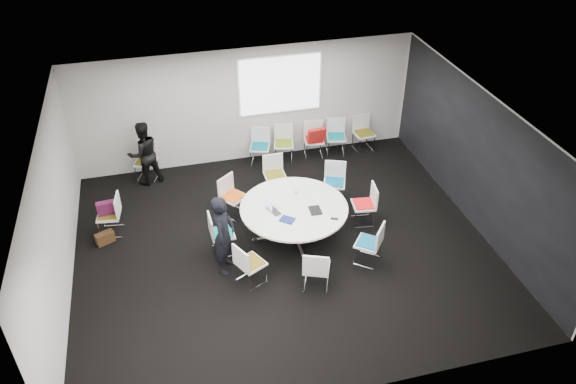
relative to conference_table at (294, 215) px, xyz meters
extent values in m
cube|color=black|center=(-0.28, -0.25, -0.55)|extent=(8.00, 7.00, 0.04)
cube|color=white|center=(-0.28, -0.25, 2.29)|extent=(8.00, 7.00, 0.04)
cube|color=#BCB7B1|center=(-0.28, 3.27, 0.87)|extent=(8.00, 0.04, 2.80)
cube|color=#BCB7B1|center=(-0.28, -3.77, 0.87)|extent=(8.00, 0.04, 2.80)
cube|color=#BCB7B1|center=(-4.30, -0.25, 0.87)|extent=(0.04, 7.00, 2.80)
cube|color=#BCB7B1|center=(3.74, -0.25, 0.87)|extent=(0.04, 7.00, 2.80)
cube|color=black|center=(3.71, -0.25, 0.87)|extent=(0.01, 6.94, 2.74)
cube|color=silver|center=(0.00, 0.00, -0.49)|extent=(0.90, 0.90, 0.08)
cylinder|color=silver|center=(0.00, 0.00, -0.16)|extent=(0.10, 0.10, 0.65)
cylinder|color=white|center=(0.00, 0.00, 0.18)|extent=(2.12, 2.12, 0.04)
cube|color=white|center=(0.52, 3.21, 1.32)|extent=(1.90, 0.03, 1.35)
cube|color=silver|center=(1.50, 0.09, -0.32)|extent=(0.47, 0.47, 0.42)
cube|color=white|center=(1.50, 0.09, -0.09)|extent=(0.49, 0.51, 0.04)
cube|color=red|center=(1.50, 0.09, -0.06)|extent=(0.43, 0.44, 0.03)
cube|color=white|center=(1.71, 0.06, 0.14)|extent=(0.09, 0.46, 0.42)
cube|color=silver|center=(1.17, 0.99, -0.32)|extent=(0.54, 0.54, 0.42)
cube|color=white|center=(1.17, 0.99, -0.09)|extent=(0.59, 0.58, 0.04)
cube|color=#0C5D86|center=(1.17, 0.99, -0.06)|extent=(0.51, 0.50, 0.03)
cube|color=white|center=(1.25, 1.19, 0.14)|extent=(0.44, 0.20, 0.42)
cube|color=silver|center=(0.00, 1.59, -0.32)|extent=(0.42, 0.42, 0.42)
cube|color=white|center=(0.00, 1.59, -0.09)|extent=(0.46, 0.44, 0.04)
cube|color=olive|center=(0.00, 1.59, -0.06)|extent=(0.40, 0.38, 0.03)
cube|color=white|center=(-0.01, 1.80, 0.14)|extent=(0.46, 0.04, 0.42)
cube|color=silver|center=(-1.03, 1.02, -0.32)|extent=(0.59, 0.59, 0.42)
cube|color=white|center=(-1.03, 1.02, -0.09)|extent=(0.63, 0.63, 0.04)
cube|color=#DC5A12|center=(-1.03, 1.02, -0.06)|extent=(0.55, 0.55, 0.03)
cube|color=white|center=(-1.16, 1.19, 0.14)|extent=(0.38, 0.31, 0.42)
cube|color=silver|center=(-1.45, -0.11, -0.32)|extent=(0.44, 0.44, 0.42)
cube|color=white|center=(-1.45, -0.11, -0.09)|extent=(0.46, 0.48, 0.04)
cube|color=#0A8377|center=(-1.45, -0.11, -0.06)|extent=(0.40, 0.41, 0.03)
cube|color=white|center=(-1.66, -0.12, 0.14)|extent=(0.05, 0.46, 0.42)
cube|color=silver|center=(-1.09, -1.07, -0.32)|extent=(0.57, 0.57, 0.42)
cube|color=white|center=(-1.09, -1.07, -0.09)|extent=(0.60, 0.61, 0.04)
cube|color=brown|center=(-1.09, -1.07, -0.06)|extent=(0.52, 0.53, 0.03)
cube|color=white|center=(-1.27, -1.17, 0.14)|extent=(0.24, 0.42, 0.42)
cube|color=silver|center=(0.02, -1.47, -0.32)|extent=(0.55, 0.55, 0.42)
cube|color=white|center=(0.02, -1.47, -0.09)|extent=(0.59, 0.58, 0.04)
cube|color=red|center=(0.02, -1.47, -0.06)|extent=(0.51, 0.50, 0.03)
cube|color=white|center=(-0.06, -1.67, 0.14)|extent=(0.44, 0.21, 0.42)
cube|color=silver|center=(1.16, -1.07, -0.32)|extent=(0.59, 0.59, 0.42)
cube|color=white|center=(1.16, -1.07, -0.09)|extent=(0.63, 0.63, 0.04)
cube|color=#0B5D89|center=(1.16, -1.07, -0.06)|extent=(0.55, 0.55, 0.03)
cube|color=white|center=(1.32, -1.21, 0.14)|extent=(0.32, 0.38, 0.42)
cube|color=silver|center=(-0.07, 2.90, -0.32)|extent=(0.53, 0.53, 0.42)
cube|color=white|center=(-0.07, 2.90, -0.09)|extent=(0.58, 0.56, 0.04)
cube|color=#096A7A|center=(-0.07, 2.90, -0.06)|extent=(0.50, 0.49, 0.03)
cube|color=white|center=(0.00, 3.10, 0.14)|extent=(0.45, 0.18, 0.42)
cube|color=silver|center=(0.52, 2.90, -0.32)|extent=(0.50, 0.50, 0.42)
cube|color=white|center=(0.52, 2.90, -0.09)|extent=(0.55, 0.53, 0.04)
cube|color=olive|center=(0.52, 2.90, -0.06)|extent=(0.48, 0.46, 0.03)
cube|color=white|center=(0.57, 3.10, 0.14)|extent=(0.46, 0.14, 0.42)
cube|color=silver|center=(1.28, 2.90, -0.32)|extent=(0.48, 0.48, 0.42)
cube|color=white|center=(1.28, 2.90, -0.09)|extent=(0.52, 0.50, 0.04)
cube|color=red|center=(1.28, 2.90, -0.06)|extent=(0.45, 0.44, 0.03)
cube|color=white|center=(1.31, 3.10, 0.14)|extent=(0.46, 0.11, 0.42)
cube|color=silver|center=(1.85, 2.90, -0.32)|extent=(0.50, 0.50, 0.42)
cube|color=white|center=(1.85, 2.90, -0.09)|extent=(0.55, 0.53, 0.04)
cube|color=#0C8187|center=(1.85, 2.90, -0.06)|extent=(0.48, 0.46, 0.03)
cube|color=white|center=(1.90, 3.10, 0.14)|extent=(0.46, 0.14, 0.42)
cube|color=silver|center=(2.58, 2.90, -0.32)|extent=(0.46, 0.46, 0.42)
cube|color=white|center=(2.58, 2.90, -0.09)|extent=(0.50, 0.48, 0.04)
cube|color=brown|center=(2.58, 2.90, -0.06)|extent=(0.43, 0.41, 0.03)
cube|color=white|center=(2.56, 3.11, 0.14)|extent=(0.46, 0.08, 0.42)
cube|color=silver|center=(-3.56, 1.04, -0.32)|extent=(0.47, 0.47, 0.42)
cube|color=white|center=(-3.56, 1.04, -0.09)|extent=(0.50, 0.52, 0.04)
cube|color=olive|center=(-3.56, 1.04, -0.06)|extent=(0.43, 0.45, 0.03)
cube|color=white|center=(-3.35, 1.01, 0.14)|extent=(0.10, 0.46, 0.42)
cube|color=silver|center=(-2.75, 2.90, -0.32)|extent=(0.54, 0.54, 0.42)
cube|color=white|center=(-2.75, 2.90, -0.09)|extent=(0.58, 0.57, 0.04)
cube|color=brown|center=(-2.75, 2.90, -0.06)|extent=(0.51, 0.50, 0.03)
cube|color=white|center=(-2.68, 3.09, 0.14)|extent=(0.44, 0.19, 0.42)
imported|color=black|center=(-1.48, -0.61, 0.28)|extent=(0.60, 0.70, 1.62)
imported|color=black|center=(-2.75, 2.75, 0.23)|extent=(0.88, 0.78, 1.52)
imported|color=#333338|center=(-0.37, -0.02, 0.22)|extent=(0.33, 0.40, 0.03)
cube|color=silver|center=(-0.49, 0.07, 0.33)|extent=(0.08, 0.30, 0.22)
cube|color=black|center=(0.37, -0.23, 0.21)|extent=(0.23, 0.31, 0.02)
cube|color=navy|center=(-0.23, -0.38, 0.21)|extent=(0.33, 0.32, 0.03)
cube|color=white|center=(0.53, 0.20, 0.20)|extent=(0.36, 0.36, 0.00)
cube|color=white|center=(0.74, -0.10, 0.20)|extent=(0.34, 0.28, 0.00)
cylinder|color=white|center=(0.15, 0.43, 0.25)|extent=(0.08, 0.08, 0.09)
cube|color=black|center=(0.65, -0.56, 0.21)|extent=(0.16, 0.12, 0.01)
cube|color=#511537|center=(-3.56, 1.04, 0.09)|extent=(0.41, 0.18, 0.28)
cube|color=#3F2614|center=(-3.69, 0.73, -0.41)|extent=(0.39, 0.30, 0.24)
cube|color=#AC1815|center=(1.28, 2.69, 0.17)|extent=(0.45, 0.21, 0.36)
camera|label=1|loc=(-2.31, -8.51, 6.72)|focal=35.00mm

